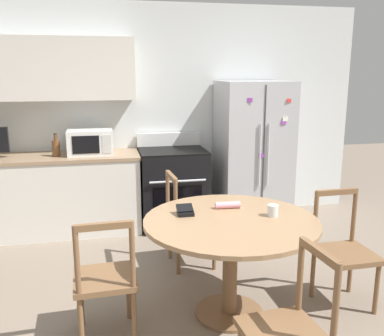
# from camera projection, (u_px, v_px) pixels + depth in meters

# --- Properties ---
(back_wall) EXTENTS (5.20, 0.44, 2.60)m
(back_wall) POSITION_uv_depth(u_px,v_px,m) (127.00, 104.00, 5.08)
(back_wall) COLOR silver
(back_wall) RESTS_ON ground_plane
(kitchen_counter) EXTENTS (2.01, 0.64, 0.90)m
(kitchen_counter) POSITION_uv_depth(u_px,v_px,m) (51.00, 195.00, 4.83)
(kitchen_counter) COLOR silver
(kitchen_counter) RESTS_ON ground_plane
(refrigerator) EXTENTS (0.82, 0.73, 1.70)m
(refrigerator) POSITION_uv_depth(u_px,v_px,m) (253.00, 153.00, 5.16)
(refrigerator) COLOR #B2B5BA
(refrigerator) RESTS_ON ground_plane
(oven_range) EXTENTS (0.77, 0.68, 1.08)m
(oven_range) POSITION_uv_depth(u_px,v_px,m) (173.00, 187.00, 5.08)
(oven_range) COLOR black
(oven_range) RESTS_ON ground_plane
(microwave) EXTENTS (0.49, 0.35, 0.28)m
(microwave) POSITION_uv_depth(u_px,v_px,m) (90.00, 142.00, 4.78)
(microwave) COLOR white
(microwave) RESTS_ON kitchen_counter
(counter_bottle) EXTENTS (0.08, 0.08, 0.25)m
(counter_bottle) POSITION_uv_depth(u_px,v_px,m) (56.00, 148.00, 4.68)
(counter_bottle) COLOR brown
(counter_bottle) RESTS_ON kitchen_counter
(dining_table) EXTENTS (1.28, 1.28, 0.76)m
(dining_table) POSITION_uv_depth(u_px,v_px,m) (231.00, 237.00, 3.14)
(dining_table) COLOR #997551
(dining_table) RESTS_ON ground_plane
(dining_chair_near) EXTENTS (0.45, 0.45, 0.90)m
(dining_chair_near) POSITION_uv_depth(u_px,v_px,m) (288.00, 332.00, 2.32)
(dining_chair_near) COLOR brown
(dining_chair_near) RESTS_ON ground_plane
(dining_chair_far) EXTENTS (0.45, 0.45, 0.90)m
(dining_chair_far) POSITION_uv_depth(u_px,v_px,m) (188.00, 221.00, 4.02)
(dining_chair_far) COLOR brown
(dining_chair_far) RESTS_ON ground_plane
(dining_chair_left) EXTENTS (0.44, 0.44, 0.90)m
(dining_chair_left) POSITION_uv_depth(u_px,v_px,m) (105.00, 280.00, 2.90)
(dining_chair_left) COLOR brown
(dining_chair_left) RESTS_ON ground_plane
(dining_chair_right) EXTENTS (0.43, 0.43, 0.90)m
(dining_chair_right) POSITION_uv_depth(u_px,v_px,m) (344.00, 252.00, 3.34)
(dining_chair_right) COLOR brown
(dining_chair_right) RESTS_ON ground_plane
(candle_glass) EXTENTS (0.08, 0.08, 0.09)m
(candle_glass) POSITION_uv_depth(u_px,v_px,m) (273.00, 211.00, 3.17)
(candle_glass) COLOR silver
(candle_glass) RESTS_ON dining_table
(folded_napkin) EXTENTS (0.20, 0.07, 0.05)m
(folded_napkin) POSITION_uv_depth(u_px,v_px,m) (228.00, 205.00, 3.35)
(folded_napkin) COLOR pink
(folded_napkin) RESTS_ON dining_table
(wallet) EXTENTS (0.12, 0.13, 0.07)m
(wallet) POSITION_uv_depth(u_px,v_px,m) (185.00, 211.00, 3.20)
(wallet) COLOR black
(wallet) RESTS_ON dining_table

